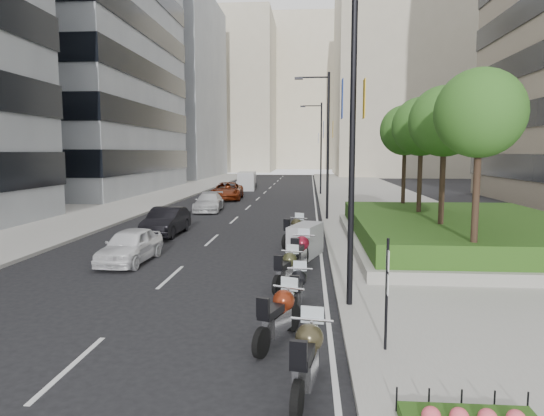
# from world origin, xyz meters

# --- Properties ---
(ground) EXTENTS (160.00, 160.00, 0.00)m
(ground) POSITION_xyz_m (0.00, 0.00, 0.00)
(ground) COLOR black
(ground) RESTS_ON ground
(sidewalk_right) EXTENTS (10.00, 100.00, 0.15)m
(sidewalk_right) POSITION_xyz_m (9.00, 30.00, 0.07)
(sidewalk_right) COLOR #9E9B93
(sidewalk_right) RESTS_ON ground
(sidewalk_left) EXTENTS (8.00, 100.00, 0.15)m
(sidewalk_left) POSITION_xyz_m (-12.00, 30.00, 0.07)
(sidewalk_left) COLOR #9E9B93
(sidewalk_left) RESTS_ON ground
(lane_edge) EXTENTS (0.12, 100.00, 0.01)m
(lane_edge) POSITION_xyz_m (3.70, 30.00, 0.01)
(lane_edge) COLOR silver
(lane_edge) RESTS_ON ground
(lane_centre) EXTENTS (0.12, 100.00, 0.01)m
(lane_centre) POSITION_xyz_m (-1.50, 30.00, 0.01)
(lane_centre) COLOR silver
(lane_centre) RESTS_ON ground
(building_grey_far) EXTENTS (22.00, 26.00, 30.00)m
(building_grey_far) POSITION_xyz_m (-24.00, 70.00, 15.00)
(building_grey_far) COLOR gray
(building_grey_far) RESTS_ON ground
(building_cream_right) EXTENTS (28.00, 24.00, 36.00)m
(building_cream_right) POSITION_xyz_m (22.00, 80.00, 18.00)
(building_cream_right) COLOR #B7AD93
(building_cream_right) RESTS_ON ground
(building_cream_left) EXTENTS (26.00, 24.00, 34.00)m
(building_cream_left) POSITION_xyz_m (-18.00, 100.00, 17.00)
(building_cream_left) COLOR #B7AD93
(building_cream_left) RESTS_ON ground
(building_cream_centre) EXTENTS (30.00, 24.00, 38.00)m
(building_cream_centre) POSITION_xyz_m (2.00, 120.00, 19.00)
(building_cream_centre) COLOR #B7AD93
(building_cream_centre) RESTS_ON ground
(planter) EXTENTS (10.00, 14.00, 0.40)m
(planter) POSITION_xyz_m (10.00, 10.00, 0.35)
(planter) COLOR #98978E
(planter) RESTS_ON sidewalk_right
(hedge) EXTENTS (9.40, 13.40, 0.80)m
(hedge) POSITION_xyz_m (10.00, 10.00, 0.95)
(hedge) COLOR #214714
(hedge) RESTS_ON planter
(tree_0) EXTENTS (2.80, 2.80, 6.30)m
(tree_0) POSITION_xyz_m (8.50, 4.00, 5.42)
(tree_0) COLOR #332319
(tree_0) RESTS_ON planter
(tree_1) EXTENTS (2.80, 2.80, 6.30)m
(tree_1) POSITION_xyz_m (8.50, 8.00, 5.42)
(tree_1) COLOR #332319
(tree_1) RESTS_ON planter
(tree_2) EXTENTS (2.80, 2.80, 6.30)m
(tree_2) POSITION_xyz_m (8.50, 12.00, 5.42)
(tree_2) COLOR #332319
(tree_2) RESTS_ON planter
(tree_3) EXTENTS (2.80, 2.80, 6.30)m
(tree_3) POSITION_xyz_m (8.50, 16.00, 5.42)
(tree_3) COLOR #332319
(tree_3) RESTS_ON planter
(lamp_post_0) EXTENTS (2.34, 0.45, 9.00)m
(lamp_post_0) POSITION_xyz_m (4.14, 1.00, 5.07)
(lamp_post_0) COLOR black
(lamp_post_0) RESTS_ON ground
(lamp_post_1) EXTENTS (2.34, 0.45, 9.00)m
(lamp_post_1) POSITION_xyz_m (4.14, 18.00, 5.07)
(lamp_post_1) COLOR black
(lamp_post_1) RESTS_ON ground
(lamp_post_2) EXTENTS (2.34, 0.45, 9.00)m
(lamp_post_2) POSITION_xyz_m (4.14, 36.00, 5.07)
(lamp_post_2) COLOR black
(lamp_post_2) RESTS_ON ground
(parking_sign) EXTENTS (0.06, 0.32, 2.50)m
(parking_sign) POSITION_xyz_m (4.80, -2.00, 1.46)
(parking_sign) COLOR black
(parking_sign) RESTS_ON ground
(motorcycle_0) EXTENTS (0.79, 2.37, 1.18)m
(motorcycle_0) POSITION_xyz_m (3.18, -3.70, 0.63)
(motorcycle_0) COLOR black
(motorcycle_0) RESTS_ON ground
(motorcycle_1) EXTENTS (1.05, 2.21, 1.15)m
(motorcycle_1) POSITION_xyz_m (2.55, -1.45, 0.62)
(motorcycle_1) COLOR black
(motorcycle_1) RESTS_ON ground
(motorcycle_2) EXTENTS (0.70, 2.10, 1.04)m
(motorcycle_2) POSITION_xyz_m (2.91, 0.86, 0.56)
(motorcycle_2) COLOR black
(motorcycle_2) RESTS_ON ground
(motorcycle_3) EXTENTS (0.91, 2.13, 1.09)m
(motorcycle_3) POSITION_xyz_m (2.52, 2.95, 0.58)
(motorcycle_3) COLOR black
(motorcycle_3) RESTS_ON ground
(motorcycle_4) EXTENTS (0.84, 2.45, 1.23)m
(motorcycle_4) POSITION_xyz_m (2.89, 5.20, 0.66)
(motorcycle_4) COLOR black
(motorcycle_4) RESTS_ON ground
(motorcycle_5) EXTENTS (1.51, 2.36, 1.33)m
(motorcycle_5) POSITION_xyz_m (3.05, 7.55, 0.66)
(motorcycle_5) COLOR black
(motorcycle_5) RESTS_ON ground
(motorcycle_6) EXTENTS (1.11, 2.34, 1.22)m
(motorcycle_6) POSITION_xyz_m (2.53, 9.88, 0.65)
(motorcycle_6) COLOR black
(motorcycle_6) RESTS_ON ground
(car_a) EXTENTS (1.71, 3.94, 1.32)m
(car_a) POSITION_xyz_m (-3.67, 6.02, 0.66)
(car_a) COLOR white
(car_a) RESTS_ON ground
(car_b) EXTENTS (1.55, 4.30, 1.41)m
(car_b) POSITION_xyz_m (-4.11, 12.22, 0.71)
(car_b) COLOR black
(car_b) RESTS_ON ground
(car_c) EXTENTS (2.14, 4.64, 1.31)m
(car_c) POSITION_xyz_m (-4.02, 22.34, 0.66)
(car_c) COLOR silver
(car_c) RESTS_ON ground
(car_d) EXTENTS (2.91, 5.70, 1.54)m
(car_d) POSITION_xyz_m (-4.15, 31.06, 0.77)
(car_d) COLOR maroon
(car_d) RESTS_ON ground
(delivery_van) EXTENTS (2.11, 4.90, 2.01)m
(delivery_van) POSITION_xyz_m (-3.88, 42.43, 0.94)
(delivery_van) COLOR #B1B2B3
(delivery_van) RESTS_ON ground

